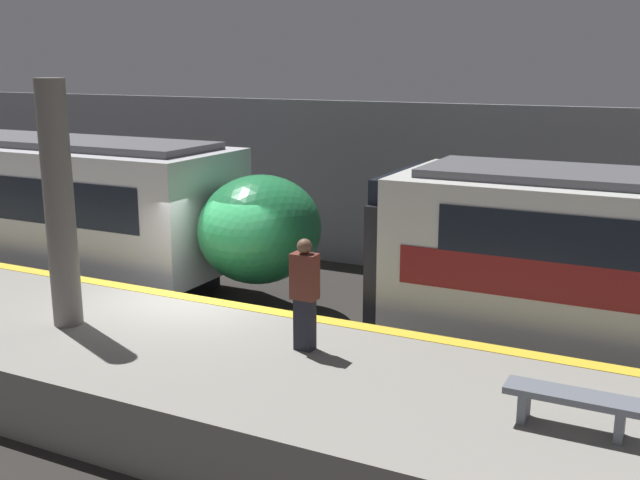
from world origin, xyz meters
name	(u,v)px	position (x,y,z in m)	size (l,w,h in m)	color
ground_plane	(197,348)	(0.00, 0.00, 0.00)	(120.00, 120.00, 0.00)	#282623
platform	(122,360)	(0.00, -1.98, 0.50)	(40.00, 3.96, 1.01)	gray
station_rear_barrier	(349,184)	(0.00, 6.65, 2.08)	(50.00, 0.15, 4.16)	gray
support_pillar_near	(59,205)	(-0.94, -2.13, 2.94)	(0.46, 0.46, 3.86)	slate
person_waiting	(305,292)	(2.97, -1.40, 1.88)	(0.38, 0.24, 1.66)	black
platform_bench	(572,402)	(6.82, -2.21, 1.34)	(1.50, 0.40, 0.45)	slate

